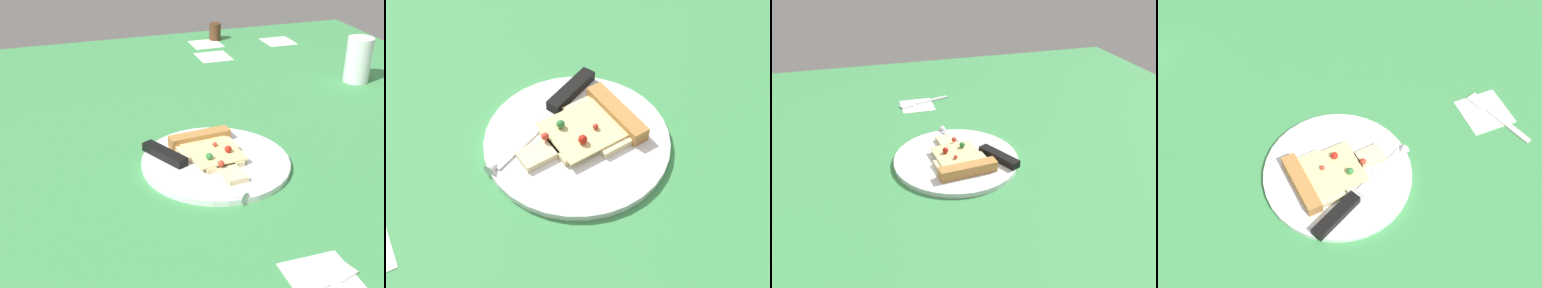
# 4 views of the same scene
# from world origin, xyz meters

# --- Properties ---
(ground_plane) EXTENTS (1.58, 1.58, 0.03)m
(ground_plane) POSITION_xyz_m (-0.00, 0.00, -0.01)
(ground_plane) COLOR #3D8C4C
(ground_plane) RESTS_ON ground
(plate) EXTENTS (0.27, 0.27, 0.01)m
(plate) POSITION_xyz_m (0.05, 0.02, 0.01)
(plate) COLOR silver
(plate) RESTS_ON ground_plane
(pizza_slice) EXTENTS (0.18, 0.12, 0.03)m
(pizza_slice) POSITION_xyz_m (0.03, 0.02, 0.02)
(pizza_slice) COLOR beige
(pizza_slice) RESTS_ON plate
(knife) EXTENTS (0.22, 0.13, 0.02)m
(knife) POSITION_xyz_m (0.06, -0.05, 0.02)
(knife) COLOR silver
(knife) RESTS_ON plate
(fork) EXTENTS (0.06, 0.15, 0.01)m
(fork) POSITION_xyz_m (0.39, 0.03, 0.00)
(fork) COLOR silver
(fork) RESTS_ON ground_plane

